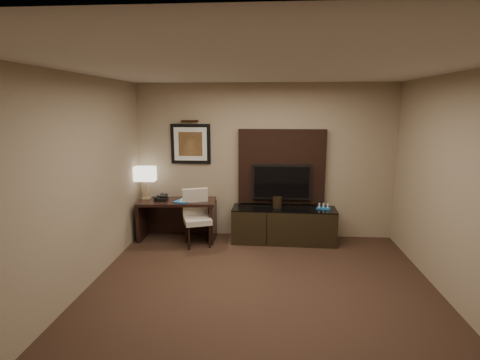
# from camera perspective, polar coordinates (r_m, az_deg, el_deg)

# --- Properties ---
(floor) EXTENTS (4.50, 5.00, 0.01)m
(floor) POSITION_cam_1_polar(r_m,az_deg,el_deg) (4.64, 3.15, -18.74)
(floor) COLOR #301E15
(floor) RESTS_ON ground
(ceiling) EXTENTS (4.50, 5.00, 0.01)m
(ceiling) POSITION_cam_1_polar(r_m,az_deg,el_deg) (4.03, 3.58, 16.75)
(ceiling) COLOR silver
(ceiling) RESTS_ON wall_back
(wall_back) EXTENTS (4.50, 0.01, 2.70)m
(wall_back) POSITION_cam_1_polar(r_m,az_deg,el_deg) (6.59, 3.74, 2.85)
(wall_back) COLOR gray
(wall_back) RESTS_ON floor
(wall_front) EXTENTS (4.50, 0.01, 2.70)m
(wall_front) POSITION_cam_1_polar(r_m,az_deg,el_deg) (1.80, 1.80, -21.18)
(wall_front) COLOR gray
(wall_front) RESTS_ON floor
(wall_left) EXTENTS (0.01, 5.00, 2.70)m
(wall_left) POSITION_cam_1_polar(r_m,az_deg,el_deg) (4.73, -25.04, -1.55)
(wall_left) COLOR gray
(wall_left) RESTS_ON floor
(wall_right) EXTENTS (0.01, 5.00, 2.70)m
(wall_right) POSITION_cam_1_polar(r_m,az_deg,el_deg) (4.67, 32.14, -2.38)
(wall_right) COLOR gray
(wall_right) RESTS_ON floor
(desk) EXTENTS (1.35, 0.66, 0.70)m
(desk) POSITION_cam_1_polar(r_m,az_deg,el_deg) (6.66, -9.50, -6.01)
(desk) COLOR black
(desk) RESTS_ON floor
(credenza) EXTENTS (1.76, 0.53, 0.60)m
(credenza) POSITION_cam_1_polar(r_m,az_deg,el_deg) (6.49, 6.66, -6.85)
(credenza) COLOR black
(credenza) RESTS_ON floor
(tv_wall_panel) EXTENTS (1.50, 0.12, 1.30)m
(tv_wall_panel) POSITION_cam_1_polar(r_m,az_deg,el_deg) (6.54, 6.36, 2.04)
(tv_wall_panel) COLOR black
(tv_wall_panel) RESTS_ON wall_back
(tv) EXTENTS (1.00, 0.08, 0.60)m
(tv) POSITION_cam_1_polar(r_m,az_deg,el_deg) (6.49, 6.34, -0.28)
(tv) COLOR black
(tv) RESTS_ON tv_wall_panel
(artwork) EXTENTS (0.70, 0.04, 0.70)m
(artwork) POSITION_cam_1_polar(r_m,az_deg,el_deg) (6.67, -7.52, 5.48)
(artwork) COLOR black
(artwork) RESTS_ON wall_back
(picture_light) EXTENTS (0.04, 0.04, 0.30)m
(picture_light) POSITION_cam_1_polar(r_m,az_deg,el_deg) (6.60, -7.68, 8.90)
(picture_light) COLOR #3E2214
(picture_light) RESTS_ON wall_back
(desk_chair) EXTENTS (0.57, 0.61, 0.89)m
(desk_chair) POSITION_cam_1_polar(r_m,az_deg,el_deg) (6.30, -6.51, -6.03)
(desk_chair) COLOR #C1B4A1
(desk_chair) RESTS_ON floor
(table_lamp) EXTENTS (0.41, 0.27, 0.62)m
(table_lamp) POSITION_cam_1_polar(r_m,az_deg,el_deg) (6.73, -14.20, -0.20)
(table_lamp) COLOR tan
(table_lamp) RESTS_ON desk
(desk_phone) EXTENTS (0.20, 0.18, 0.10)m
(desk_phone) POSITION_cam_1_polar(r_m,az_deg,el_deg) (6.59, -11.90, -2.64)
(desk_phone) COLOR black
(desk_phone) RESTS_ON desk
(blue_folder) EXTENTS (0.31, 0.36, 0.02)m
(blue_folder) POSITION_cam_1_polar(r_m,az_deg,el_deg) (6.47, -8.59, -3.16)
(blue_folder) COLOR #1C64B6
(blue_folder) RESTS_ON desk
(book) EXTENTS (0.18, 0.04, 0.24)m
(book) POSITION_cam_1_polar(r_m,az_deg,el_deg) (6.46, -9.11, -2.18)
(book) COLOR #B2AE8B
(book) RESTS_ON desk
(ice_bucket) EXTENTS (0.17, 0.17, 0.18)m
(ice_bucket) POSITION_cam_1_polar(r_m,az_deg,el_deg) (6.41, 5.70, -3.39)
(ice_bucket) COLOR black
(ice_bucket) RESTS_ON credenza
(minibar_tray) EXTENTS (0.25, 0.19, 0.08)m
(minibar_tray) POSITION_cam_1_polar(r_m,az_deg,el_deg) (6.46, 12.60, -3.98)
(minibar_tray) COLOR #17579A
(minibar_tray) RESTS_ON credenza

